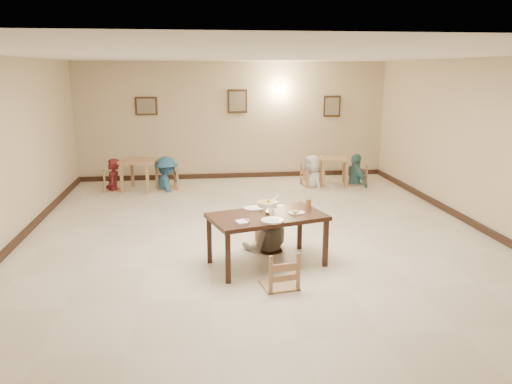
{
  "coord_description": "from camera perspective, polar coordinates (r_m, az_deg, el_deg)",
  "views": [
    {
      "loc": [
        -1.06,
        -7.95,
        2.78
      ],
      "look_at": [
        -0.13,
        -0.69,
        0.99
      ],
      "focal_mm": 35.0,
      "sensor_mm": 36.0,
      "label": 1
    }
  ],
  "objects": [
    {
      "name": "wall_sconce",
      "position": [
        13.12,
        2.73,
        11.66
      ],
      "size": [
        0.16,
        0.05,
        0.22
      ],
      "primitive_type": "cube",
      "color": "#FFD88C",
      "rests_on": "wall_back"
    },
    {
      "name": "chair_far",
      "position": [
        7.96,
        0.99,
        -3.2
      ],
      "size": [
        0.43,
        0.43,
        0.92
      ],
      "rotation": [
        0.0,
        0.0,
        -0.34
      ],
      "color": "tan",
      "rests_on": "floor"
    },
    {
      "name": "main_diner",
      "position": [
        7.78,
        1.21,
        -0.89
      ],
      "size": [
        0.8,
        0.63,
        1.62
      ],
      "primitive_type": "imported",
      "rotation": [
        0.0,
        0.0,
        3.13
      ],
      "color": "gray",
      "rests_on": "floor"
    },
    {
      "name": "bg_chair_rr",
      "position": [
        12.62,
        11.36,
        2.92
      ],
      "size": [
        0.44,
        0.44,
        0.93
      ],
      "rotation": [
        0.0,
        0.0,
        -1.31
      ],
      "color": "tan",
      "rests_on": "floor"
    },
    {
      "name": "picture_c",
      "position": [
        13.45,
        8.68,
        9.65
      ],
      "size": [
        0.45,
        0.04,
        0.55
      ],
      "color": "#362011",
      "rests_on": "wall_back"
    },
    {
      "name": "bg_table_left",
      "position": [
        12.03,
        -13.22,
        2.99
      ],
      "size": [
        0.92,
        0.92,
        0.74
      ],
      "rotation": [
        0.0,
        0.0,
        -0.28
      ],
      "color": "#AC7D56",
      "rests_on": "floor"
    },
    {
      "name": "curry_warmer",
      "position": [
        7.17,
        1.33,
        -1.38
      ],
      "size": [
        0.31,
        0.28,
        0.25
      ],
      "color": "silver",
      "rests_on": "main_table"
    },
    {
      "name": "rice_plate_near",
      "position": [
        6.86,
        1.86,
        -3.24
      ],
      "size": [
        0.31,
        0.31,
        0.07
      ],
      "color": "white",
      "rests_on": "main_table"
    },
    {
      "name": "bg_diner_b",
      "position": [
        12.01,
        -10.26,
        3.99
      ],
      "size": [
        0.91,
        1.16,
        1.57
      ],
      "primitive_type": "imported",
      "rotation": [
        0.0,
        0.0,
        1.94
      ],
      "color": "#32658E",
      "rests_on": "floor"
    },
    {
      "name": "baseboard_back",
      "position": [
        13.25,
        -2.51,
        1.91
      ],
      "size": [
        8.0,
        0.06,
        0.12
      ],
      "primitive_type": "cube",
      "color": "black",
      "rests_on": "floor"
    },
    {
      "name": "napkin_cutlery",
      "position": [
        6.76,
        -1.64,
        -3.49
      ],
      "size": [
        0.2,
        0.28,
        0.03
      ],
      "color": "white",
      "rests_on": "main_table"
    },
    {
      "name": "bg_diner_c",
      "position": [
        12.24,
        6.5,
        4.22
      ],
      "size": [
        0.72,
        0.88,
        1.54
      ],
      "primitive_type": "imported",
      "rotation": [
        0.0,
        0.0,
        5.08
      ],
      "color": "silver",
      "rests_on": "floor"
    },
    {
      "name": "wall_right",
      "position": [
        9.51,
        25.06,
        4.74
      ],
      "size": [
        0.0,
        10.0,
        10.0
      ],
      "primitive_type": "plane",
      "rotation": [
        1.57,
        0.0,
        -1.57
      ],
      "color": "beige",
      "rests_on": "floor"
    },
    {
      "name": "chair_near",
      "position": [
        6.54,
        2.7,
        -6.85
      ],
      "size": [
        0.45,
        0.45,
        0.96
      ],
      "rotation": [
        0.0,
        0.0,
        3.3
      ],
      "color": "tan",
      "rests_on": "floor"
    },
    {
      "name": "bg_chair_lr",
      "position": [
        12.06,
        -10.2,
        2.69
      ],
      "size": [
        0.48,
        0.48,
        1.02
      ],
      "rotation": [
        0.0,
        0.0,
        -1.37
      ],
      "color": "tan",
      "rests_on": "floor"
    },
    {
      "name": "baseboard_left",
      "position": [
        8.9,
        -26.07,
        -5.49
      ],
      "size": [
        0.06,
        10.0,
        0.12
      ],
      "primitive_type": "cube",
      "color": "black",
      "rests_on": "floor"
    },
    {
      "name": "rice_plate_far",
      "position": [
        7.45,
        -0.21,
        -1.85
      ],
      "size": [
        0.32,
        0.32,
        0.07
      ],
      "color": "white",
      "rests_on": "main_table"
    },
    {
      "name": "floor",
      "position": [
        8.49,
        0.31,
        -5.34
      ],
      "size": [
        10.0,
        10.0,
        0.0
      ],
      "primitive_type": "plane",
      "color": "beige",
      "rests_on": "ground"
    },
    {
      "name": "picture_a",
      "position": [
        12.99,
        -12.44,
        9.57
      ],
      "size": [
        0.55,
        0.04,
        0.45
      ],
      "color": "#362011",
      "rests_on": "wall_back"
    },
    {
      "name": "fried_plate",
      "position": [
        7.24,
        4.65,
        -2.33
      ],
      "size": [
        0.24,
        0.24,
        0.05
      ],
      "color": "white",
      "rests_on": "main_table"
    },
    {
      "name": "drink_glass",
      "position": [
        7.56,
        6.05,
        -1.26
      ],
      "size": [
        0.08,
        0.08,
        0.16
      ],
      "color": "white",
      "rests_on": "main_table"
    },
    {
      "name": "bg_diner_a",
      "position": [
        12.13,
        -16.19,
        3.68
      ],
      "size": [
        0.4,
        0.58,
        1.54
      ],
      "primitive_type": "imported",
      "rotation": [
        0.0,
        0.0,
        4.77
      ],
      "color": "#5C171C",
      "rests_on": "floor"
    },
    {
      "name": "bg_chair_rl",
      "position": [
        12.28,
        6.47,
        2.94
      ],
      "size": [
        0.46,
        0.46,
        0.99
      ],
      "rotation": [
        0.0,
        0.0,
        1.79
      ],
      "color": "tan",
      "rests_on": "floor"
    },
    {
      "name": "picture_b",
      "position": [
        12.99,
        -2.14,
        10.32
      ],
      "size": [
        0.5,
        0.04,
        0.6
      ],
      "color": "#362011",
      "rests_on": "wall_back"
    },
    {
      "name": "bg_table_right",
      "position": [
        12.46,
        8.92,
        3.3
      ],
      "size": [
        0.81,
        0.81,
        0.68
      ],
      "rotation": [
        0.0,
        0.0,
        -0.2
      ],
      "color": "#AC7D56",
      "rests_on": "floor"
    },
    {
      "name": "ceiling",
      "position": [
        8.03,
        0.34,
        15.34
      ],
      "size": [
        10.0,
        10.0,
        0.0
      ],
      "primitive_type": "plane",
      "color": "white",
      "rests_on": "wall_back"
    },
    {
      "name": "bg_chair_ll",
      "position": [
        12.18,
        -16.09,
        2.22
      ],
      "size": [
        0.43,
        0.43,
        0.91
      ],
      "rotation": [
        0.0,
        0.0,
        1.77
      ],
      "color": "tan",
      "rests_on": "floor"
    },
    {
      "name": "main_table",
      "position": [
        7.19,
        1.27,
        -3.23
      ],
      "size": [
        1.81,
        1.32,
        0.76
      ],
      "rotation": [
        0.0,
        0.0,
        0.28
      ],
      "color": "#361D13",
      "rests_on": "floor"
    },
    {
      "name": "bg_diner_d",
      "position": [
        12.57,
        11.43,
        4.28
      ],
      "size": [
        0.65,
        0.97,
        1.53
      ],
      "primitive_type": "imported",
      "rotation": [
        0.0,
        0.0,
        1.91
      ],
      "color": "teal",
      "rests_on": "floor"
    },
    {
      "name": "wall_front",
      "position": [
        3.39,
        11.64,
        -8.73
      ],
      "size": [
        10.0,
        0.0,
        10.0
      ],
      "primitive_type": "plane",
      "rotation": [
        -1.57,
        0.0,
        0.0
      ],
      "color": "beige",
      "rests_on": "floor"
    },
    {
      "name": "chili_dish",
      "position": [
        6.89,
        -1.29,
        -3.18
      ],
      "size": [
        0.12,
        0.12,
        0.02
      ],
      "color": "white",
      "rests_on": "main_table"
    },
    {
      "name": "wall_back",
      "position": [
        13.06,
        -2.58,
        8.13
      ],
      "size": [
        10.0,
        0.0,
        10.0
      ],
      "primitive_type": "plane",
      "rotation": [
        1.57,
        0.0,
        0.0
      ],
      "color": "beige",
      "rests_on": "floor"
    },
    {
      "name": "baseboard_right",
      "position": [
        9.8,
        24.06,
        -3.59
      ],
      "size": [
        0.06,
        10.0,
        0.12
      ],
      "primitive_type": "cube",
      "color": "black",
      "rests_on": "floor"
    }
  ]
}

